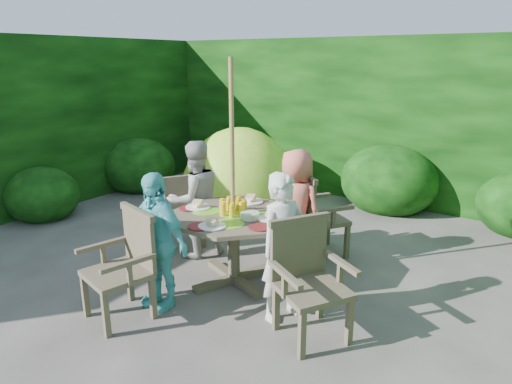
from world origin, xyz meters
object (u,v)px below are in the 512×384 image
Objects in this scene: child_back at (296,207)px; garden_chair_right at (308,277)px; child_left at (195,200)px; garden_chair_back at (315,214)px; child_front at (157,241)px; dome_tent at (239,200)px; patio_table at (234,225)px; child_right at (284,248)px; garden_chair_left at (183,209)px; garden_chair_front at (125,264)px; parasol_pole at (233,177)px.

garden_chair_right is at bearing 130.03° from child_back.
garden_chair_back is at bearing 146.91° from child_left.
child_back is at bearing 74.32° from child_front.
garden_chair_right is 0.40× the size of dome_tent.
patio_table is 0.80m from child_back.
patio_table is 1.72× the size of garden_chair_back.
patio_table is at bearing 101.18° from garden_chair_right.
child_back is 1.60m from child_front.
child_right is 1.60m from child_left.
garden_chair_left is 0.70× the size of child_front.
garden_chair_left is 1.54m from garden_chair_front.
dome_tent reaches higher than garden_chair_right.
garden_chair_back reaches higher than garden_chair_front.
parasol_pole is at bearing 82.76° from garden_chair_front.
garden_chair_back is at bearing 83.52° from garden_chair_front.
garden_chair_left is 0.36m from child_left.
garden_chair_front is at bearing 75.28° from child_back.
patio_table is at bearing 74.01° from child_front.
garden_chair_left is 1.38m from child_back.
child_right is (1.15, 0.74, 0.16)m from garden_chair_front.
garden_chair_back is at bearing 32.61° from child_right.
garden_chair_right is (1.03, -0.38, -0.12)m from patio_table.
child_right is (0.74, -0.29, 0.04)m from patio_table.
patio_table is at bearing 92.35° from child_left.
child_front reaches higher than patio_table.
garden_chair_front is 1.91m from child_back.
garden_chair_back reaches higher than garden_chair_right.
parasol_pole is (-0.00, 0.00, 0.49)m from patio_table.
garden_chair_right is at bearing 92.73° from child_left.
dome_tent is at bearing -133.73° from child_left.
dome_tent is at bearing 59.45° from child_right.
child_right reaches higher than garden_chair_front.
patio_table is 1.77× the size of garden_chair_front.
parasol_pole is 1.69× the size of child_right.
patio_table is 0.49m from parasol_pole.
garden_chair_left is (-1.03, 0.38, -0.63)m from parasol_pole.
dome_tent is at bearing 76.27° from garden_chair_right.
garden_chair_back is at bearing -100.68° from child_back.
child_right is 1.03× the size of child_front.
child_left is 1.06× the size of child_front.
child_front reaches higher than dome_tent.
garden_chair_right is at bearing -91.25° from child_right.
garden_chair_front is 3.51m from dome_tent.
parasol_pole is 1.27m from garden_chair_left.
child_left reaches higher than dome_tent.
child_right is 1.02× the size of child_back.
garden_chair_front is at bearing -107.50° from child_front.
dome_tent is at bearing 124.03° from garden_chair_front.
parasol_pole is 1.65× the size of child_left.
dome_tent is at bearing -32.22° from child_back.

